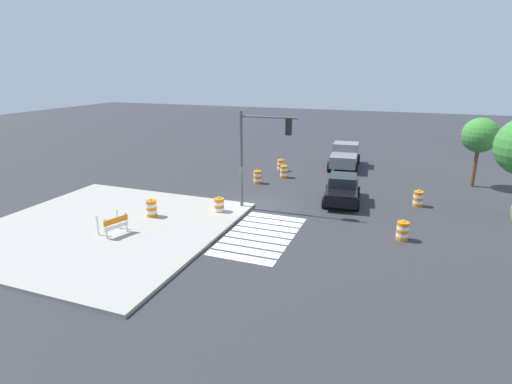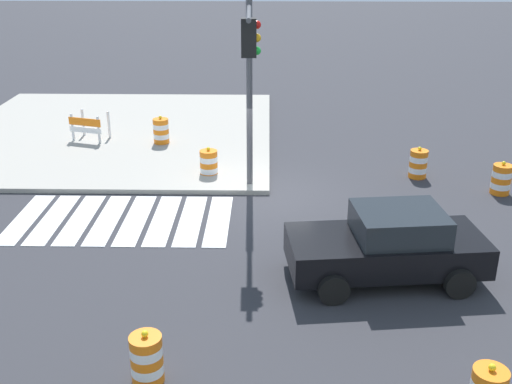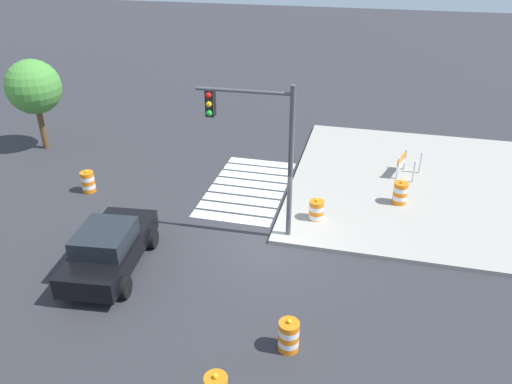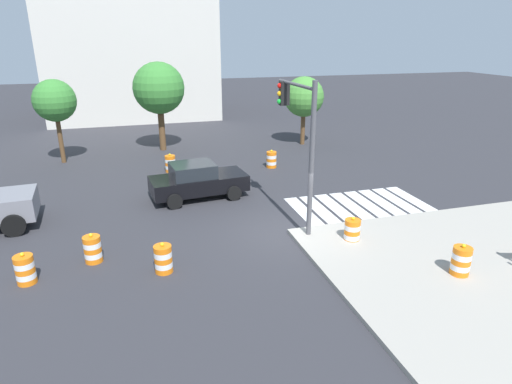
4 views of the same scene
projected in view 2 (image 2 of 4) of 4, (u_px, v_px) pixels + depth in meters
The scene contains 11 objects.
ground_plane at pixel (269, 195), 18.29m from camera, with size 120.00×120.00×0.00m, color #2D2D33.
sidewalk_corner at pixel (115, 133), 23.92m from camera, with size 12.00×12.00×0.15m, color #9E998E.
crosswalk_stripes at pixel (122, 220), 16.70m from camera, with size 5.85×3.20×0.02m.
sports_car at pixel (389, 245), 13.58m from camera, with size 4.48×2.50×1.63m.
traffic_barrel_near_corner at pixel (209, 164), 19.48m from camera, with size 0.56×0.56×1.02m.
traffic_barrel_crosswalk_end at pixel (501, 179), 18.25m from camera, with size 0.56×0.56×1.02m.
traffic_barrel_far_curb at pixel (147, 359), 10.48m from camera, with size 0.56×0.56×1.02m.
traffic_barrel_lane_center at pixel (418, 164), 19.50m from camera, with size 0.56×0.56×1.02m.
traffic_barrel_on_sidewalk at pixel (161, 131), 22.30m from camera, with size 0.56×0.56×1.02m.
construction_barricade at pixel (87, 126), 22.52m from camera, with size 1.41×1.10×1.00m.
traffic_light_pole at pixel (250, 67), 16.31m from camera, with size 0.47×3.29×5.50m.
Camera 2 is at (0.06, 16.87, 7.09)m, focal length 43.27 mm.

